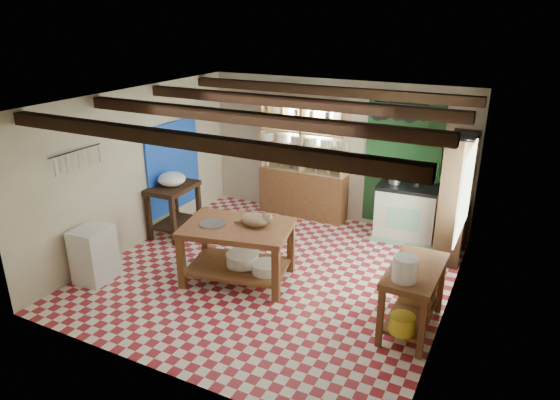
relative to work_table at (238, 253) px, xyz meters
The scene contains 30 objects.
floor 0.68m from the work_table, 45.50° to the left, with size 5.00×5.00×0.02m, color maroon.
ceiling 2.23m from the work_table, 45.50° to the left, with size 5.00×5.00×0.02m, color #48494E.
wall_back 3.02m from the work_table, 82.77° to the left, with size 5.00×0.04×2.60m, color beige.
wall_front 2.33m from the work_table, 80.30° to the right, with size 5.00×0.04×2.60m, color beige.
wall_left 2.34m from the work_table, behind, with size 0.04×5.00×2.60m, color beige.
wall_right 3.02m from the work_table, ahead, with size 0.04×5.00×2.60m, color beige.
ceiling_beams 2.11m from the work_table, 45.50° to the left, with size 5.00×3.80×0.15m, color #311D11.
blue_wall_patch 2.55m from the work_table, 148.90° to the left, with size 0.04×1.40×1.60m, color blue.
green_wall_patch 3.37m from the work_table, 60.39° to the left, with size 1.30×0.04×2.30m, color #1B4520.
window_back 3.12m from the work_table, 92.73° to the left, with size 0.90×0.02×0.80m, color beige.
window_right 3.30m from the work_table, 25.73° to the left, with size 0.02×1.30×1.20m, color beige.
utensil_rail 2.61m from the work_table, 158.22° to the right, with size 0.06×0.90×0.28m, color black.
pot_rack 3.39m from the work_table, 56.30° to the left, with size 0.86×0.12×0.36m, color black.
shelving_unit 2.77m from the work_table, 93.97° to the left, with size 1.70×0.34×2.20m, color tan.
tall_rack 3.47m from the work_table, 39.38° to the left, with size 0.40×0.86×2.00m, color #311D11.
work_table is the anchor object (origin of this frame).
stove 3.12m from the work_table, 53.91° to the left, with size 1.00×0.67×0.98m, color beige.
prep_table 2.03m from the work_table, 154.62° to the left, with size 0.61×0.89×0.91m, color #311D11.
white_cabinet 2.09m from the work_table, 152.76° to the right, with size 0.45×0.54×0.82m, color white.
right_counter 2.54m from the work_table, ahead, with size 0.59×1.18×0.84m, color brown.
cat 0.58m from the work_table, 23.70° to the left, with size 0.42×0.32×0.19m, color #967557.
steel_tray 0.57m from the work_table, 159.48° to the right, with size 0.38×0.38×0.02m, color #97969D.
basin_large 0.14m from the work_table, 57.39° to the left, with size 0.48×0.48×0.17m, color white.
basin_small 0.48m from the work_table, ahead, with size 0.40×0.40×0.14m, color white.
kettle_left 3.04m from the work_table, 57.65° to the left, with size 0.20×0.20×0.23m, color #97969D.
kettle_right 3.25m from the work_table, 52.52° to the left, with size 0.17×0.17×0.21m, color black.
enamel_bowl 2.12m from the work_table, 154.62° to the left, with size 0.47×0.47×0.24m, color white.
white_bucket 2.58m from the work_table, ahead, with size 0.29×0.29×0.29m, color white.
wicker_basket 2.56m from the work_table, ahead, with size 0.41×0.33×0.29m, color #A06E40.
yellow_tub 2.59m from the work_table, 11.59° to the right, with size 0.29×0.29×0.21m, color gold.
Camera 1 is at (3.13, -5.87, 3.71)m, focal length 32.00 mm.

